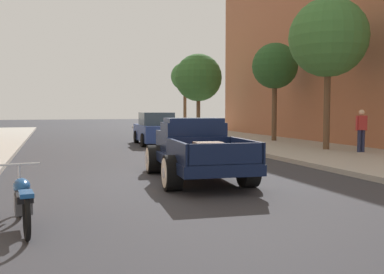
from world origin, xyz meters
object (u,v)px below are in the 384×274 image
(pedestrian_sidewalk_right, at_px, (361,128))
(street_tree_nearest, at_px, (328,38))
(street_tree_farthest, at_px, (185,77))
(street_tree_second, at_px, (275,67))
(hotrod_truck_navy, at_px, (194,150))
(motorcycle_parked, at_px, (23,199))
(car_background_blue, at_px, (156,130))
(street_tree_third, at_px, (198,78))

(pedestrian_sidewalk_right, height_order, street_tree_nearest, street_tree_nearest)
(pedestrian_sidewalk_right, height_order, street_tree_farthest, street_tree_farthest)
(street_tree_farthest, bearing_deg, street_tree_second, -86.97)
(street_tree_second, bearing_deg, street_tree_nearest, -94.49)
(hotrod_truck_navy, height_order, street_tree_second, street_tree_second)
(hotrod_truck_navy, distance_m, street_tree_farthest, 24.85)
(motorcycle_parked, relative_size, car_background_blue, 0.48)
(pedestrian_sidewalk_right, distance_m, street_tree_nearest, 3.96)
(hotrod_truck_navy, distance_m, motorcycle_parked, 5.47)
(street_tree_third, relative_size, street_tree_farthest, 0.98)
(pedestrian_sidewalk_right, relative_size, street_tree_nearest, 0.27)
(street_tree_second, xyz_separation_m, street_tree_farthest, (-0.73, 13.79, 0.42))
(pedestrian_sidewalk_right, bearing_deg, motorcycle_parked, -149.88)
(motorcycle_parked, distance_m, street_tree_second, 18.23)
(street_tree_farthest, bearing_deg, motorcycle_parked, -111.91)
(street_tree_third, bearing_deg, street_tree_second, -77.07)
(street_tree_farthest, bearing_deg, street_tree_nearest, -89.02)
(car_background_blue, distance_m, street_tree_second, 7.11)
(motorcycle_parked, relative_size, street_tree_second, 0.41)
(motorcycle_parked, distance_m, street_tree_farthest, 29.69)
(car_background_blue, relative_size, street_tree_third, 0.81)
(pedestrian_sidewalk_right, distance_m, street_tree_third, 14.49)
(pedestrian_sidewalk_right, bearing_deg, car_background_blue, 129.39)
(hotrod_truck_navy, distance_m, street_tree_second, 12.88)
(pedestrian_sidewalk_right, height_order, street_tree_second, street_tree_second)
(street_tree_nearest, bearing_deg, car_background_blue, 132.62)
(car_background_blue, height_order, street_tree_farthest, street_tree_farthest)
(hotrod_truck_navy, xyz_separation_m, street_tree_second, (7.73, 9.75, 3.31))
(street_tree_nearest, xyz_separation_m, street_tree_third, (-1.31, 12.64, -0.77))
(pedestrian_sidewalk_right, bearing_deg, street_tree_third, 97.56)
(motorcycle_parked, height_order, street_tree_third, street_tree_third)
(pedestrian_sidewalk_right, height_order, street_tree_third, street_tree_third)
(hotrod_truck_navy, bearing_deg, motorcycle_parked, -136.77)
(hotrod_truck_navy, height_order, motorcycle_parked, hotrod_truck_navy)
(motorcycle_parked, distance_m, street_tree_nearest, 14.67)
(motorcycle_parked, height_order, street_tree_farthest, street_tree_farthest)
(hotrod_truck_navy, xyz_separation_m, street_tree_third, (6.01, 17.22, 3.20))
(pedestrian_sidewalk_right, relative_size, street_tree_third, 0.30)
(street_tree_third, bearing_deg, street_tree_farthest, 81.15)
(street_tree_nearest, height_order, street_tree_farthest, street_tree_nearest)
(street_tree_second, bearing_deg, motorcycle_parked, -130.95)
(hotrod_truck_navy, relative_size, motorcycle_parked, 2.38)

